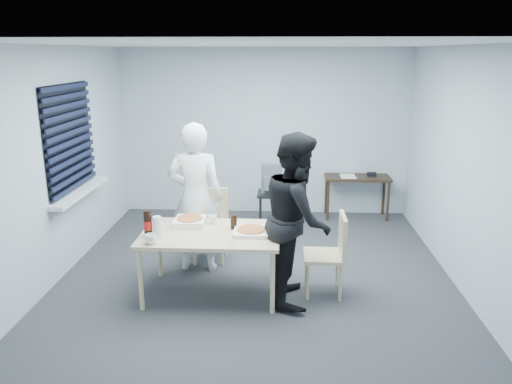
# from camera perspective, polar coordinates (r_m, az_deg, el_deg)

# --- Properties ---
(room) EXTENTS (5.00, 5.00, 5.00)m
(room) POSITION_cam_1_polar(r_m,az_deg,el_deg) (6.32, -20.19, 4.89)
(room) COLOR #2E2D31
(room) RESTS_ON ground
(dining_table) EXTENTS (1.44, 0.91, 0.70)m
(dining_table) POSITION_cam_1_polar(r_m,az_deg,el_deg) (5.28, -5.18, -5.21)
(dining_table) COLOR beige
(dining_table) RESTS_ON ground
(chair_far) EXTENTS (0.42, 0.42, 0.89)m
(chair_far) POSITION_cam_1_polar(r_m,az_deg,el_deg) (6.26, -5.18, -3.09)
(chair_far) COLOR beige
(chair_far) RESTS_ON ground
(chair_right) EXTENTS (0.42, 0.42, 0.89)m
(chair_right) POSITION_cam_1_polar(r_m,az_deg,el_deg) (5.37, 8.68, -6.45)
(chair_right) COLOR beige
(chair_right) RESTS_ON ground
(person_white) EXTENTS (0.65, 0.42, 1.77)m
(person_white) POSITION_cam_1_polar(r_m,az_deg,el_deg) (5.85, -6.91, -0.66)
(person_white) COLOR white
(person_white) RESTS_ON ground
(person_black) EXTENTS (0.47, 0.86, 1.77)m
(person_black) POSITION_cam_1_polar(r_m,az_deg,el_deg) (5.11, 4.73, -3.02)
(person_black) COLOR black
(person_black) RESTS_ON ground
(side_table) EXTENTS (1.00, 0.44, 0.66)m
(side_table) POSITION_cam_1_polar(r_m,az_deg,el_deg) (7.92, 11.50, 1.22)
(side_table) COLOR #392818
(side_table) RESTS_ON ground
(stool) EXTENTS (0.40, 0.40, 0.56)m
(stool) POSITION_cam_1_polar(r_m,az_deg,el_deg) (7.28, 1.77, -0.86)
(stool) COLOR black
(stool) RESTS_ON ground
(backpack) EXTENTS (0.30, 0.22, 0.41)m
(backpack) POSITION_cam_1_polar(r_m,az_deg,el_deg) (7.19, 1.79, 1.49)
(backpack) COLOR slate
(backpack) RESTS_ON stool
(pizza_box_a) EXTENTS (0.33, 0.33, 0.08)m
(pizza_box_a) POSITION_cam_1_polar(r_m,az_deg,el_deg) (5.50, -7.56, -3.34)
(pizza_box_a) COLOR white
(pizza_box_a) RESTS_ON dining_table
(pizza_box_b) EXTENTS (0.36, 0.36, 0.05)m
(pizza_box_b) POSITION_cam_1_polar(r_m,az_deg,el_deg) (5.21, -0.57, -4.48)
(pizza_box_b) COLOR white
(pizza_box_b) RESTS_ON dining_table
(mug_a) EXTENTS (0.17, 0.17, 0.10)m
(mug_a) POSITION_cam_1_polar(r_m,az_deg,el_deg) (5.03, -11.94, -5.29)
(mug_a) COLOR white
(mug_a) RESTS_ON dining_table
(mug_b) EXTENTS (0.10, 0.10, 0.09)m
(mug_b) POSITION_cam_1_polar(r_m,az_deg,el_deg) (5.51, -5.00, -3.13)
(mug_b) COLOR white
(mug_b) RESTS_ON dining_table
(cola_glass) EXTENTS (0.09, 0.09, 0.16)m
(cola_glass) POSITION_cam_1_polar(r_m,az_deg,el_deg) (5.33, -2.56, -3.41)
(cola_glass) COLOR black
(cola_glass) RESTS_ON dining_table
(soda_bottle) EXTENTS (0.09, 0.09, 0.28)m
(soda_bottle) POSITION_cam_1_polar(r_m,az_deg,el_deg) (5.20, -12.26, -3.58)
(soda_bottle) COLOR black
(soda_bottle) RESTS_ON dining_table
(plastic_cups) EXTENTS (0.10, 0.10, 0.21)m
(plastic_cups) POSITION_cam_1_polar(r_m,az_deg,el_deg) (5.19, -11.22, -3.90)
(plastic_cups) COLOR silver
(plastic_cups) RESTS_ON dining_table
(rubber_band) EXTENTS (0.05, 0.05, 0.00)m
(rubber_band) POSITION_cam_1_polar(r_m,az_deg,el_deg) (4.95, -2.65, -5.86)
(rubber_band) COLOR red
(rubber_band) RESTS_ON dining_table
(papers) EXTENTS (0.31, 0.37, 0.01)m
(papers) POSITION_cam_1_polar(r_m,az_deg,el_deg) (7.87, 10.46, 1.79)
(papers) COLOR white
(papers) RESTS_ON side_table
(black_box) EXTENTS (0.16, 0.14, 0.06)m
(black_box) POSITION_cam_1_polar(r_m,az_deg,el_deg) (7.95, 13.09, 1.98)
(black_box) COLOR black
(black_box) RESTS_ON side_table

